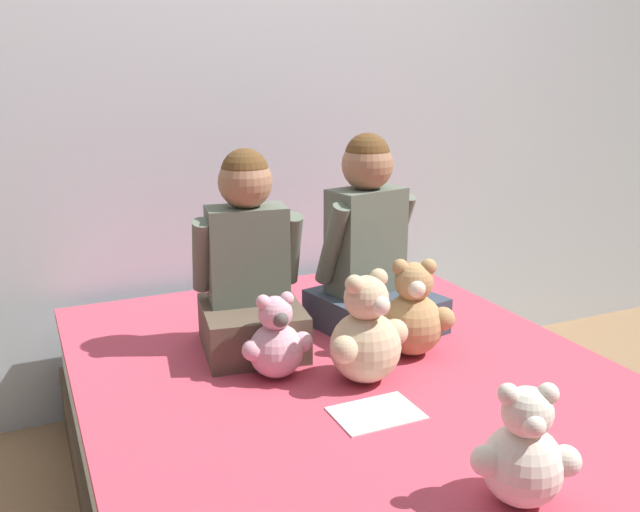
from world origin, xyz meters
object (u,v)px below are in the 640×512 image
teddy_bear_held_by_left_child (276,342)px  bed (370,469)px  sign_card (376,413)px  teddy_bear_at_foot_of_bed (524,454)px  child_on_left (249,269)px  teddy_bear_between_children (366,336)px  teddy_bear_held_by_right_child (413,315)px  child_on_right (370,253)px

teddy_bear_held_by_left_child → bed: bearing=-41.2°
sign_card → teddy_bear_at_foot_of_bed: bearing=-78.2°
child_on_left → teddy_bear_at_foot_of_bed: child_on_left is taller
teddy_bear_held_by_left_child → sign_card: 0.34m
teddy_bear_held_by_left_child → teddy_bear_at_foot_of_bed: (0.23, -0.71, 0.01)m
bed → teddy_bear_between_children: size_ratio=6.58×
teddy_bear_held_by_right_child → child_on_right: bearing=113.8°
teddy_bear_held_by_left_child → sign_card: teddy_bear_held_by_left_child is taller
child_on_right → child_on_left: bearing=168.7°
teddy_bear_between_children → teddy_bear_held_by_right_child: bearing=10.5°
teddy_bear_held_by_right_child → teddy_bear_at_foot_of_bed: bearing=-82.3°
teddy_bear_held_by_left_child → teddy_bear_held_by_right_child: 0.42m
teddy_bear_held_by_right_child → teddy_bear_at_foot_of_bed: 0.72m
child_on_left → teddy_bear_between_children: size_ratio=1.95×
teddy_bear_at_foot_of_bed → teddy_bear_held_by_left_child: bearing=132.8°
teddy_bear_held_by_left_child → sign_card: size_ratio=1.14×
child_on_right → sign_card: bearing=-128.6°
teddy_bear_at_foot_of_bed → teddy_bear_between_children: bearing=117.0°
teddy_bear_held_by_right_child → child_on_left: bearing=171.4°
teddy_bear_held_by_left_child → child_on_left: bearing=90.3°
teddy_bear_held_by_right_child → teddy_bear_between_children: size_ratio=0.95×
child_on_right → teddy_bear_between_children: bearing=-131.7°
child_on_left → teddy_bear_held_by_right_child: bearing=-22.7°
teddy_bear_held_by_right_child → teddy_bear_held_by_left_child: bearing=-160.6°
child_on_right → teddy_bear_held_by_left_child: size_ratio=2.61×
bed → child_on_left: size_ratio=3.38×
child_on_left → teddy_bear_held_by_left_child: child_on_left is taller
teddy_bear_between_children → child_on_right: bearing=45.0°
child_on_right → teddy_bear_at_foot_of_bed: child_on_right is taller
teddy_bear_between_children → sign_card: size_ratio=1.46×
bed → teddy_bear_held_by_left_child: teddy_bear_held_by_left_child is taller
teddy_bear_held_by_left_child → teddy_bear_held_by_right_child: (0.42, -0.02, 0.02)m
bed → teddy_bear_held_by_left_child: 0.43m
bed → teddy_bear_between_children: 0.37m
child_on_left → teddy_bear_held_by_left_child: bearing=-82.7°
teddy_bear_held_by_right_child → sign_card: size_ratio=1.38×
child_on_right → teddy_bear_held_by_left_child: 0.49m
bed → child_on_right: size_ratio=3.23×
child_on_left → teddy_bear_between_children: child_on_left is taller
child_on_right → teddy_bear_at_foot_of_bed: size_ratio=2.47×
teddy_bear_at_foot_of_bed → sign_card: (-0.09, 0.42, -0.10)m
teddy_bear_at_foot_of_bed → child_on_left: bearing=128.4°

